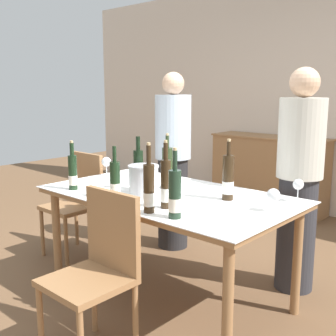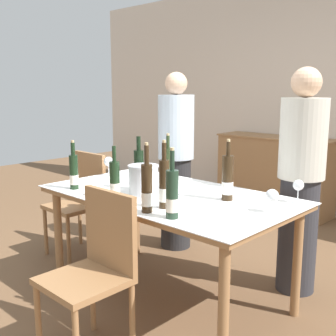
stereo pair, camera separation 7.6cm
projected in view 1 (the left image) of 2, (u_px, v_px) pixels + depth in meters
The scene contains 20 objects.
ground_plane at pixel (168, 297), 3.06m from camera, with size 12.00×12.00×0.00m, color brown.
back_wall at pixel (331, 96), 4.83m from camera, with size 8.00×0.10×2.80m.
sideboard_cabinet at pixel (269, 173), 5.19m from camera, with size 1.44×0.46×0.92m.
dining_table at pixel (168, 203), 2.93m from camera, with size 1.75×0.99×0.77m.
ice_bucket at pixel (144, 180), 2.84m from camera, with size 0.21×0.21×0.21m.
wine_bottle_0 at pixel (175, 195), 2.34m from camera, with size 0.07×0.07×0.40m.
wine_bottle_1 at pixel (228, 179), 2.73m from camera, with size 0.07×0.07×0.40m.
wine_bottle_2 at pixel (166, 185), 2.53m from camera, with size 0.06×0.06×0.42m.
wine_bottle_3 at pixel (115, 181), 2.76m from camera, with size 0.07×0.07×0.35m.
wine_bottle_4 at pixel (73, 173), 3.01m from camera, with size 0.06×0.06×0.35m.
wine_bottle_5 at pixel (138, 171), 3.00m from camera, with size 0.07×0.07×0.39m.
wine_bottle_6 at pixel (167, 169), 3.05m from camera, with size 0.08×0.08×0.40m.
wine_bottle_7 at pixel (149, 189), 2.44m from camera, with size 0.07×0.07×0.41m.
wine_glass_0 at pixel (298, 185), 2.68m from camera, with size 0.07×0.07×0.15m.
wine_glass_1 at pixel (106, 163), 3.49m from camera, with size 0.08×0.08×0.16m.
wine_glass_2 at pixel (273, 196), 2.47m from camera, with size 0.08×0.08×0.14m.
chair_left_end at pixel (78, 197), 3.79m from camera, with size 0.42×0.42×0.91m.
chair_near_front at pixel (99, 263), 2.34m from camera, with size 0.42×0.42×0.93m.
person_host at pixel (173, 162), 3.90m from camera, with size 0.33×0.33×1.64m.
person_guest_left at pixel (299, 182), 3.05m from camera, with size 0.33×0.33×1.64m.
Camera 1 is at (1.90, -2.10, 1.49)m, focal length 45.00 mm.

